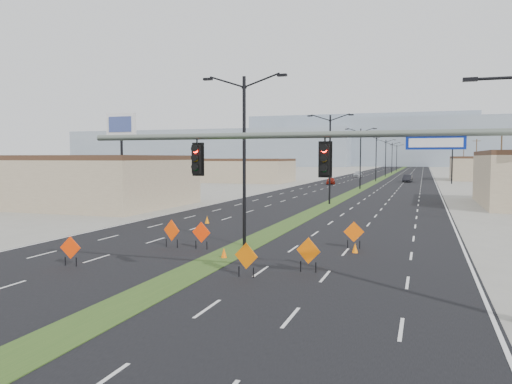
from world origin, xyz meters
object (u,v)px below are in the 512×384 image
(construction_sign_4, at_px, (308,252))
(pole_sign_east_far, at_px, (453,147))
(construction_sign_1, at_px, (172,231))
(streetlight_3, at_px, (376,157))
(streetlight_4, at_px, (386,157))
(construction_sign_5, at_px, (354,233))
(car_left, at_px, (331,181))
(streetlight_1, at_px, (330,156))
(streetlight_0, at_px, (244,155))
(construction_sign_3, at_px, (246,257))
(pole_sign_west, at_px, (121,132))
(streetlight_2, at_px, (360,156))
(cone_1, at_px, (249,254))
(cone_2, at_px, (355,248))
(signal_mast, at_px, (378,172))
(construction_sign_0, at_px, (70,249))
(cone_0, at_px, (224,253))
(construction_sign_2, at_px, (201,233))
(car_far, at_px, (358,174))
(streetlight_6, at_px, (397,157))
(cone_3, at_px, (207,220))
(streetlight_5, at_px, (392,157))
(car_mid, at_px, (408,178))

(construction_sign_4, bearing_deg, pole_sign_east_far, 97.95)
(construction_sign_1, height_order, construction_sign_4, construction_sign_1)
(construction_sign_1, distance_m, construction_sign_4, 9.65)
(streetlight_3, height_order, streetlight_4, same)
(construction_sign_5, bearing_deg, streetlight_4, 77.17)
(car_left, bearing_deg, construction_sign_5, -85.54)
(streetlight_1, relative_size, construction_sign_4, 6.18)
(streetlight_0, relative_size, streetlight_1, 1.00)
(construction_sign_3, bearing_deg, streetlight_3, 104.12)
(construction_sign_1, height_order, construction_sign_3, construction_sign_1)
(car_left, xyz_separation_m, pole_sign_west, (-9.49, -56.71, 6.95))
(streetlight_2, bearing_deg, cone_1, -88.47)
(streetlight_1, relative_size, cone_2, 17.55)
(signal_mast, xyz_separation_m, construction_sign_0, (-14.69, 2.17, -3.93))
(car_left, xyz_separation_m, cone_2, (13.74, -69.18, -0.39))
(signal_mast, bearing_deg, cone_0, 142.95)
(construction_sign_2, bearing_deg, car_far, 99.68)
(cone_2, xyz_separation_m, pole_sign_east_far, (8.72, 78.55, 7.04))
(car_left, distance_m, cone_1, 73.29)
(streetlight_6, xyz_separation_m, pole_sign_west, (-16.71, -155.54, 2.21))
(cone_3, bearing_deg, signal_mast, -51.40)
(construction_sign_5, bearing_deg, pole_sign_east_far, 67.30)
(streetlight_5, xyz_separation_m, car_left, (-7.22, -70.82, -4.74))
(cone_3, bearing_deg, streetlight_0, -53.79)
(signal_mast, bearing_deg, cone_1, 137.35)
(streetlight_5, bearing_deg, streetlight_2, -90.00)
(streetlight_2, relative_size, construction_sign_2, 6.29)
(streetlight_5, relative_size, construction_sign_5, 6.32)
(car_mid, xyz_separation_m, pole_sign_east_far, (8.52, -4.46, 6.54))
(construction_sign_3, bearing_deg, car_mid, 99.88)
(streetlight_1, relative_size, car_mid, 2.10)
(car_mid, distance_m, construction_sign_0, 91.74)
(streetlight_6, xyz_separation_m, construction_sign_1, (-3.86, -169.82, -4.45))
(cone_2, bearing_deg, construction_sign_4, -104.80)
(construction_sign_1, relative_size, pole_sign_west, 0.18)
(construction_sign_4, bearing_deg, streetlight_3, 108.11)
(pole_sign_east_far, bearing_deg, construction_sign_0, -108.83)
(streetlight_3, height_order, cone_3, streetlight_3)
(streetlight_5, height_order, car_left, streetlight_5)
(cone_1, xyz_separation_m, pole_sign_east_far, (13.65, 82.13, 7.03))
(streetlight_4, bearing_deg, construction_sign_2, -91.01)
(streetlight_6, bearing_deg, construction_sign_2, -90.68)
(car_left, bearing_deg, streetlight_4, 73.65)
(streetlight_6, height_order, construction_sign_3, streetlight_6)
(construction_sign_0, distance_m, construction_sign_2, 7.37)
(streetlight_0, relative_size, streetlight_5, 1.00)
(construction_sign_0, bearing_deg, streetlight_3, 80.37)
(construction_sign_0, distance_m, construction_sign_4, 11.50)
(signal_mast, distance_m, construction_sign_3, 7.52)
(streetlight_4, distance_m, cone_3, 103.69)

